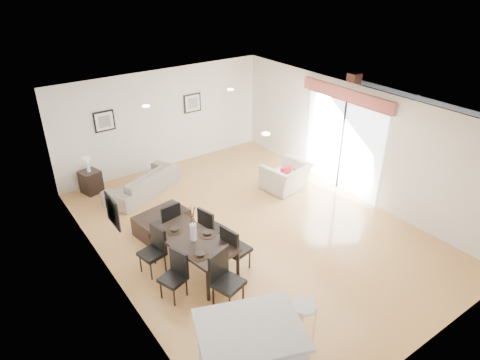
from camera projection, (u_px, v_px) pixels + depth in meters
ground at (252, 230)px, 9.28m from camera, size 8.00×8.00×0.00m
wall_back at (163, 120)px, 11.53m from camera, size 6.00×0.04×2.70m
wall_front at (431, 284)px, 5.77m from camera, size 6.00×0.04×2.70m
wall_left at (109, 222)px, 7.11m from camera, size 0.04×8.00×2.70m
wall_right at (353, 141)px, 10.19m from camera, size 0.04×8.00×2.70m
ceiling at (254, 110)px, 8.02m from camera, size 6.00×8.00×0.02m
sofa at (142, 182)px, 10.58m from camera, size 2.18×1.57×0.59m
armchair at (286, 177)px, 10.75m from camera, size 1.19×1.08×0.69m
courtyard_plant_a at (411, 152)px, 12.13m from camera, size 0.61×0.53×0.65m
courtyard_plant_b at (371, 137)px, 13.22m from camera, size 0.35×0.35×0.59m
dining_table at (194, 243)px, 7.81m from camera, size 1.11×1.78×0.69m
dining_chair_wnear at (176, 272)px, 7.29m from camera, size 0.50×0.50×0.88m
dining_chair_wfar at (155, 247)px, 7.87m from camera, size 0.49×0.49×0.92m
dining_chair_enear at (234, 247)px, 7.84m from camera, size 0.51×0.51×0.97m
dining_chair_efar at (210, 227)px, 8.45m from camera, size 0.51×0.51×0.94m
dining_chair_head at (224, 276)px, 7.09m from camera, size 0.57×0.57×1.02m
dining_chair_foot at (169, 222)px, 8.60m from camera, size 0.46×0.46×0.96m
vase at (193, 225)px, 7.63m from camera, size 0.77×1.26×0.71m
coffee_table at (162, 222)px, 9.14m from camera, size 1.19×0.82×0.44m
side_table at (91, 182)px, 10.63m from camera, size 0.53×0.53×0.57m
table_lamp at (87, 163)px, 10.38m from camera, size 0.19×0.19×0.37m
cushion at (286, 172)px, 10.54m from camera, size 0.31×0.14×0.30m
kitchen_island at (250, 353)px, 5.81m from camera, size 1.68×1.49×0.97m
bar_stool at (303, 311)px, 6.19m from camera, size 0.38×0.38×0.84m
framed_print_back_left at (104, 121)px, 10.54m from camera, size 0.52×0.04×0.52m
framed_print_back_right at (192, 103)px, 11.83m from camera, size 0.52×0.04×0.52m
framed_print_left_wall at (112, 211)px, 6.84m from camera, size 0.04×0.52×0.52m
sliding_door at (344, 125)px, 10.24m from camera, size 0.12×2.70×2.57m
courtyard at (401, 121)px, 12.64m from camera, size 6.00×6.00×2.00m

